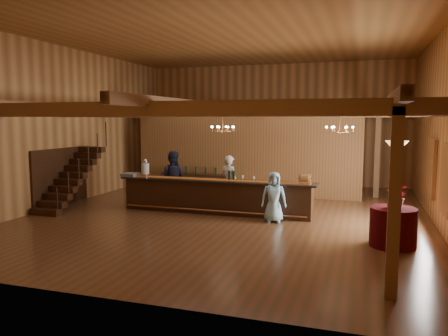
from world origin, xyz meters
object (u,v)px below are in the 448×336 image
(bartender, at_px, (229,182))
(guest, at_px, (274,197))
(beverage_dispenser, at_px, (145,168))
(round_table, at_px, (393,227))
(pendant_lamp, at_px, (397,145))
(chandelier_right, at_px, (340,129))
(staff_second, at_px, (173,178))
(backbar_shelf, at_px, (196,184))
(chandelier_left, at_px, (223,128))
(raffle_drum, at_px, (305,178))
(tasting_bar, at_px, (216,196))
(floor_plant, at_px, (335,183))

(bartender, relative_size, guest, 1.21)
(beverage_dispenser, relative_size, round_table, 0.56)
(pendant_lamp, bearing_deg, chandelier_right, 117.97)
(beverage_dispenser, height_order, staff_second, staff_second)
(backbar_shelf, xyz_separation_m, chandelier_left, (1.89, -2.37, 2.28))
(raffle_drum, relative_size, chandelier_right, 0.42)
(round_table, bearing_deg, tasting_bar, 156.65)
(bartender, relative_size, floor_plant, 1.48)
(tasting_bar, bearing_deg, pendant_lamp, -22.86)
(bartender, bearing_deg, staff_second, 23.62)
(backbar_shelf, relative_size, round_table, 2.72)
(chandelier_left, bearing_deg, guest, -35.01)
(backbar_shelf, relative_size, staff_second, 1.54)
(raffle_drum, height_order, staff_second, staff_second)
(round_table, height_order, guest, guest)
(backbar_shelf, height_order, staff_second, staff_second)
(backbar_shelf, height_order, pendant_lamp, pendant_lamp)
(guest, bearing_deg, chandelier_right, 20.89)
(raffle_drum, bearing_deg, chandelier_left, 164.00)
(tasting_bar, xyz_separation_m, chandelier_left, (-0.01, 0.74, 2.14))
(bartender, height_order, guest, bartender)
(backbar_shelf, relative_size, pendant_lamp, 3.24)
(chandelier_right, distance_m, floor_plant, 3.90)
(round_table, xyz_separation_m, chandelier_right, (-1.43, 2.69, 2.24))
(floor_plant, bearing_deg, chandelier_left, -139.38)
(pendant_lamp, relative_size, floor_plant, 0.74)
(raffle_drum, xyz_separation_m, pendant_lamp, (2.35, -2.17, 1.15))
(beverage_dispenser, bearing_deg, guest, -9.40)
(round_table, distance_m, bartender, 5.87)
(tasting_bar, height_order, floor_plant, floor_plant)
(chandelier_right, xyz_separation_m, pendant_lamp, (1.43, -2.69, -0.30))
(tasting_bar, bearing_deg, beverage_dispenser, 178.81)
(backbar_shelf, distance_m, staff_second, 2.34)
(bartender, bearing_deg, round_table, 171.97)
(pendant_lamp, xyz_separation_m, staff_second, (-7.06, 3.07, -1.46))
(round_table, bearing_deg, chandelier_right, 117.97)
(chandelier_right, relative_size, floor_plant, 0.66)
(round_table, relative_size, staff_second, 0.56)
(staff_second, bearing_deg, chandelier_left, 172.82)
(bartender, bearing_deg, chandelier_left, 47.16)
(bartender, bearing_deg, tasting_bar, 99.83)
(staff_second, height_order, floor_plant, staff_second)
(staff_second, bearing_deg, backbar_shelf, -93.96)
(tasting_bar, relative_size, raffle_drum, 18.95)
(backbar_shelf, height_order, chandelier_left, chandelier_left)
(pendant_lamp, height_order, bartender, pendant_lamp)
(tasting_bar, xyz_separation_m, bartender, (0.20, 0.83, 0.35))
(raffle_drum, relative_size, round_table, 0.32)
(guest, relative_size, floor_plant, 1.22)
(staff_second, bearing_deg, beverage_dispenser, 44.59)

